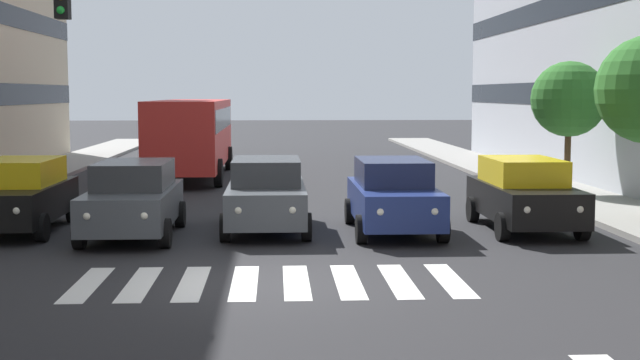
{
  "coord_description": "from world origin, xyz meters",
  "views": [
    {
      "loc": [
        -0.09,
        14.76,
        3.28
      ],
      "look_at": [
        -1.18,
        -6.1,
        1.17
      ],
      "focal_mm": 48.4,
      "sensor_mm": 36.0,
      "label": 1
    }
  ],
  "objects_px": {
    "street_tree_2": "(569,99)",
    "car_3": "(133,198)",
    "car_1": "(393,195)",
    "street_lamp_left": "(634,48)",
    "car_0": "(524,194)",
    "car_2": "(266,194)",
    "car_4": "(20,195)",
    "bus_behind_traffic": "(192,130)"
  },
  "relations": [
    {
      "from": "car_0",
      "to": "car_2",
      "type": "xyz_separation_m",
      "value": [
        6.15,
        -0.21,
        0.0
      ]
    },
    {
      "from": "car_1",
      "to": "street_tree_2",
      "type": "xyz_separation_m",
      "value": [
        -6.43,
        -6.59,
        2.2
      ]
    },
    {
      "from": "car_1",
      "to": "bus_behind_traffic",
      "type": "relative_size",
      "value": 0.42
    },
    {
      "from": "car_3",
      "to": "street_lamp_left",
      "type": "xyz_separation_m",
      "value": [
        -11.23,
        0.71,
        3.4
      ]
    },
    {
      "from": "car_2",
      "to": "bus_behind_traffic",
      "type": "bearing_deg",
      "value": -77.29
    },
    {
      "from": "car_2",
      "to": "car_0",
      "type": "bearing_deg",
      "value": 178.04
    },
    {
      "from": "street_tree_2",
      "to": "car_3",
      "type": "bearing_deg",
      "value": 29.09
    },
    {
      "from": "car_3",
      "to": "bus_behind_traffic",
      "type": "distance_m",
      "value": 14.14
    },
    {
      "from": "car_1",
      "to": "street_lamp_left",
      "type": "xyz_separation_m",
      "value": [
        -5.23,
        1.05,
        3.4
      ]
    },
    {
      "from": "bus_behind_traffic",
      "to": "street_lamp_left",
      "type": "distance_m",
      "value": 18.75
    },
    {
      "from": "car_0",
      "to": "car_1",
      "type": "height_order",
      "value": "same"
    },
    {
      "from": "car_0",
      "to": "car_3",
      "type": "distance_m",
      "value": 9.19
    },
    {
      "from": "car_0",
      "to": "car_4",
      "type": "distance_m",
      "value": 12.0
    },
    {
      "from": "street_lamp_left",
      "to": "street_tree_2",
      "type": "bearing_deg",
      "value": -98.97
    },
    {
      "from": "car_0",
      "to": "street_tree_2",
      "type": "bearing_deg",
      "value": -116.92
    },
    {
      "from": "bus_behind_traffic",
      "to": "car_4",
      "type": "bearing_deg",
      "value": 77.95
    },
    {
      "from": "street_lamp_left",
      "to": "street_tree_2",
      "type": "distance_m",
      "value": 7.82
    },
    {
      "from": "car_4",
      "to": "street_tree_2",
      "type": "distance_m",
      "value": 16.54
    },
    {
      "from": "car_2",
      "to": "car_4",
      "type": "distance_m",
      "value": 5.84
    },
    {
      "from": "car_0",
      "to": "bus_behind_traffic",
      "type": "xyz_separation_m",
      "value": [
        9.17,
        -13.61,
        0.97
      ]
    },
    {
      "from": "street_tree_2",
      "to": "bus_behind_traffic",
      "type": "bearing_deg",
      "value": -30.03
    },
    {
      "from": "street_tree_2",
      "to": "car_2",
      "type": "bearing_deg",
      "value": 33.41
    },
    {
      "from": "car_4",
      "to": "street_tree_2",
      "type": "height_order",
      "value": "street_tree_2"
    },
    {
      "from": "street_lamp_left",
      "to": "car_3",
      "type": "bearing_deg",
      "value": -3.64
    },
    {
      "from": "car_0",
      "to": "street_tree_2",
      "type": "xyz_separation_m",
      "value": [
        -3.26,
        -6.42,
        2.2
      ]
    },
    {
      "from": "car_3",
      "to": "car_1",
      "type": "bearing_deg",
      "value": -176.83
    },
    {
      "from": "bus_behind_traffic",
      "to": "street_lamp_left",
      "type": "xyz_separation_m",
      "value": [
        -11.23,
        14.82,
        2.42
      ]
    },
    {
      "from": "bus_behind_traffic",
      "to": "car_3",
      "type": "bearing_deg",
      "value": 90.0
    },
    {
      "from": "car_0",
      "to": "street_tree_2",
      "type": "height_order",
      "value": "street_tree_2"
    },
    {
      "from": "car_2",
      "to": "street_lamp_left",
      "type": "bearing_deg",
      "value": 170.17
    },
    {
      "from": "car_1",
      "to": "street_lamp_left",
      "type": "distance_m",
      "value": 6.32
    },
    {
      "from": "car_0",
      "to": "street_lamp_left",
      "type": "distance_m",
      "value": 4.15
    },
    {
      "from": "car_3",
      "to": "street_tree_2",
      "type": "xyz_separation_m",
      "value": [
        -12.43,
        -6.92,
        2.2
      ]
    },
    {
      "from": "car_4",
      "to": "street_tree_2",
      "type": "bearing_deg",
      "value": -158.49
    },
    {
      "from": "car_1",
      "to": "bus_behind_traffic",
      "type": "bearing_deg",
      "value": -66.45
    },
    {
      "from": "car_1",
      "to": "street_lamp_left",
      "type": "relative_size",
      "value": 0.66
    },
    {
      "from": "car_4",
      "to": "car_1",
      "type": "bearing_deg",
      "value": 176.26
    },
    {
      "from": "car_1",
      "to": "street_tree_2",
      "type": "relative_size",
      "value": 1.08
    },
    {
      "from": "bus_behind_traffic",
      "to": "street_lamp_left",
      "type": "relative_size",
      "value": 1.57
    },
    {
      "from": "car_1",
      "to": "car_3",
      "type": "height_order",
      "value": "same"
    },
    {
      "from": "car_1",
      "to": "car_3",
      "type": "distance_m",
      "value": 6.01
    },
    {
      "from": "car_3",
      "to": "car_4",
      "type": "xyz_separation_m",
      "value": [
        2.82,
        -0.91,
        0.0
      ]
    }
  ]
}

